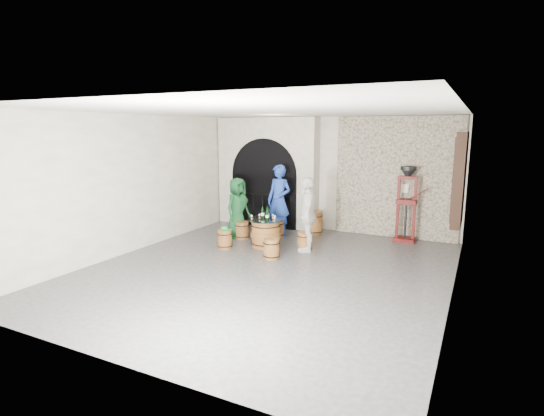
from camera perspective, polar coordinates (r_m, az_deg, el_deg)
The scene contains 31 objects.
ground at distance 8.82m, azimuth -0.65°, elevation -8.32°, with size 8.00×8.00×0.00m, color #2E2E31.
wall_back at distance 12.11m, azimuth 8.00°, elevation 4.49°, with size 8.00×8.00×0.00m, color silver.
wall_front at distance 5.27m, azimuth -20.93°, elevation -3.85°, with size 8.00×8.00×0.00m, color silver.
wall_left at distance 10.49m, azimuth -17.98°, elevation 3.17°, with size 8.00×8.00×0.00m, color silver.
wall_right at distance 7.54m, azimuth 23.74°, elevation 0.11°, with size 8.00×8.00×0.00m, color silver.
ceiling at distance 8.36m, azimuth -0.70°, elevation 12.94°, with size 8.00×8.00×0.00m, color beige.
stone_facing_panel at distance 11.61m, azimuth 16.37°, elevation 3.92°, with size 3.20×0.12×3.18m, color tan.
arched_opening at distance 12.60m, azimuth -0.63°, elevation 4.74°, with size 3.10×0.60×3.19m.
shuttered_window at distance 9.90m, azimuth 23.86°, elevation 3.54°, with size 0.23×1.10×2.00m.
barrel_table at distance 10.43m, azimuth -0.86°, elevation -3.39°, with size 0.89×0.89×0.69m.
barrel_stool_left at distance 11.24m, azimuth -4.04°, elevation -3.00°, with size 0.38×0.38×0.46m.
barrel_stool_far at distance 11.39m, azimuth 0.70°, elevation -2.79°, with size 0.38×0.38×0.46m.
barrel_stool_right at distance 10.14m, azimuth 4.43°, elevation -4.50°, with size 0.38×0.38×0.46m.
barrel_stool_near_right at distance 9.50m, azimuth -0.07°, elevation -5.50°, with size 0.38×0.38×0.46m.
barrel_stool_near_left at distance 10.38m, azimuth -6.38°, elevation -4.19°, with size 0.38×0.38×0.46m.
green_cap at distance 10.31m, azimuth -6.40°, elevation -2.75°, with size 0.23×0.18×0.10m.
person_green at distance 11.28m, azimuth -4.64°, elevation 0.02°, with size 0.78×0.51×1.60m, color #113D1D.
person_blue at distance 11.41m, azimuth 0.95°, elevation 1.02°, with size 0.70×0.46×1.93m, color navy.
person_white at distance 9.98m, azimuth 4.81°, elevation -0.87°, with size 1.04×0.43×1.77m, color silver.
wine_bottle_left at distance 10.46m, azimuth -1.27°, elevation -0.67°, with size 0.08×0.08×0.32m.
wine_bottle_center at distance 10.20m, azimuth -0.66°, elevation -0.95°, with size 0.08×0.08×0.32m.
wine_bottle_right at distance 10.40m, azimuth -0.58°, elevation -0.73°, with size 0.08×0.08×0.32m.
tasting_glass_a at distance 10.39m, azimuth -2.76°, elevation -1.21°, with size 0.05×0.05×0.10m, color #AC5921, non-canonical shape.
tasting_glass_b at distance 10.32m, azimuth 0.39°, elevation -1.28°, with size 0.05×0.05×0.10m, color #AC5921, non-canonical shape.
tasting_glass_c at distance 10.59m, azimuth -0.65°, elevation -0.97°, with size 0.05×0.05×0.10m, color #AC5921, non-canonical shape.
tasting_glass_d at distance 10.47m, azimuth 0.11°, elevation -1.11°, with size 0.05×0.05×0.10m, color #AC5921, non-canonical shape.
tasting_glass_e at distance 10.13m, azimuth 0.32°, elevation -1.50°, with size 0.05×0.05×0.10m, color #AC5921, non-canonical shape.
tasting_glass_f at distance 10.49m, azimuth -1.68°, elevation -1.08°, with size 0.05×0.05×0.10m, color #AC5921, non-canonical shape.
side_barrel at distance 11.69m, azimuth 5.68°, elevation -2.01°, with size 0.49×0.49×0.65m.
corking_press at distance 11.28m, azimuth 17.67°, elevation 1.24°, with size 0.79×0.44×1.94m.
control_box at distance 11.52m, azimuth 17.46°, elevation 2.56°, with size 0.18×0.10×0.22m, color silver.
Camera 1 is at (3.80, -7.43, 2.84)m, focal length 28.00 mm.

